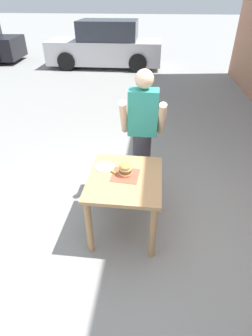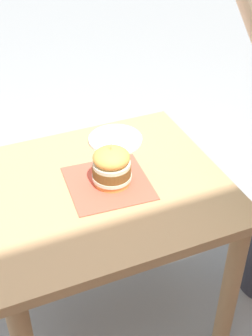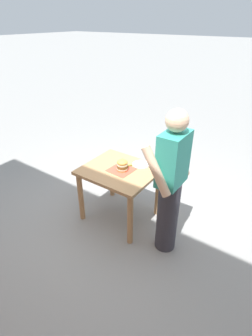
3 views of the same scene
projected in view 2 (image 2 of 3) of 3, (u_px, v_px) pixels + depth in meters
ground_plane at (106, 313)px, 2.13m from camera, size 80.00×80.00×0.00m
patio_table at (102, 215)px, 1.76m from camera, size 0.79×0.90×0.75m
serving_paper at (108, 183)px, 1.69m from camera, size 0.31×0.31×0.00m
sandwich at (112, 167)px, 1.65m from camera, size 0.14×0.14×0.18m
pickle_spear at (102, 160)px, 1.78m from camera, size 0.08×0.07×0.02m
side_plate_with_forks at (115, 139)px, 1.91m from camera, size 0.22×0.22×0.02m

